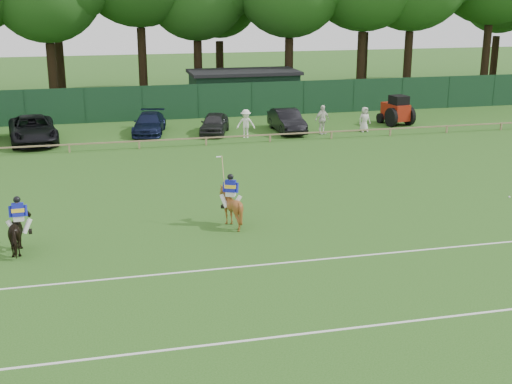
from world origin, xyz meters
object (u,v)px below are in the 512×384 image
object	(u,v)px
polo_ball	(509,197)
horse_dark	(20,232)
horse_chestnut	(231,207)
suv_black	(33,130)
tractor	(397,111)
spectator_mid	(322,120)
estate_black	(287,121)
utility_shed	(244,90)
hatch_grey	(214,123)
spectator_left	(246,124)
spectator_right	(364,119)
sedan_navy	(149,124)

from	to	relation	value
polo_ball	horse_dark	bearing A→B (deg)	-175.10
horse_chestnut	suv_black	world-z (taller)	suv_black
polo_ball	tractor	world-z (taller)	tractor
suv_black	spectator_mid	distance (m)	18.14
estate_black	spectator_mid	bearing A→B (deg)	-31.23
utility_shed	suv_black	bearing A→B (deg)	-149.79
spectator_mid	estate_black	bearing A→B (deg)	129.54
suv_black	hatch_grey	world-z (taller)	suv_black
spectator_left	spectator_mid	distance (m)	5.07
horse_dark	tractor	xyz separation A→B (m)	(23.27, 19.16, 0.23)
horse_chestnut	utility_shed	world-z (taller)	utility_shed
tractor	utility_shed	bearing A→B (deg)	126.67
horse_chestnut	suv_black	distance (m)	19.92
spectator_right	tractor	bearing A→B (deg)	22.67
estate_black	spectator_mid	world-z (taller)	spectator_mid
sedan_navy	spectator_mid	size ratio (longest dim) A/B	2.43
utility_shed	spectator_left	bearing A→B (deg)	-101.79
estate_black	tractor	bearing A→B (deg)	3.78
tractor	estate_black	bearing A→B (deg)	175.02
tractor	horse_chestnut	bearing A→B (deg)	-139.70
horse_chestnut	spectator_mid	world-z (taller)	spectator_mid
horse_chestnut	utility_shed	size ratio (longest dim) A/B	0.18
horse_dark	horse_chestnut	xyz separation A→B (m)	(7.86, 1.04, 0.03)
suv_black	utility_shed	bearing A→B (deg)	22.84
hatch_grey	estate_black	size ratio (longest dim) A/B	0.89
spectator_left	horse_dark	bearing A→B (deg)	-112.15
sedan_navy	estate_black	xyz separation A→B (m)	(8.88, -1.50, 0.07)
spectator_left	spectator_right	xyz separation A→B (m)	(8.03, 0.04, -0.08)
horse_chestnut	hatch_grey	xyz separation A→B (m)	(2.58, 18.03, -0.10)
suv_black	sedan_navy	distance (m)	7.24
spectator_mid	tractor	world-z (taller)	tractor
hatch_grey	tractor	size ratio (longest dim) A/B	1.48
utility_shed	horse_dark	bearing A→B (deg)	-117.28
spectator_mid	polo_ball	size ratio (longest dim) A/B	21.00
hatch_grey	spectator_mid	distance (m)	7.00
spectator_right	spectator_mid	bearing A→B (deg)	174.04
spectator_mid	hatch_grey	bearing A→B (deg)	145.88
horse_dark	utility_shed	xyz separation A→B (m)	(14.33, 27.79, 0.79)
hatch_grey	polo_ball	distance (m)	20.19
horse_chestnut	tractor	size ratio (longest dim) A/B	0.58
horse_chestnut	polo_ball	bearing A→B (deg)	-151.08
polo_ball	utility_shed	xyz separation A→B (m)	(-6.52, 26.00, 1.49)
estate_black	utility_shed	world-z (taller)	utility_shed
suv_black	spectator_mid	bearing A→B (deg)	-12.47
horse_chestnut	spectator_left	xyz separation A→B (m)	(4.29, 16.32, 0.12)
horse_chestnut	estate_black	bearing A→B (deg)	-87.10
estate_black	tractor	size ratio (longest dim) A/B	1.67
hatch_grey	suv_black	bearing A→B (deg)	-161.23
sedan_navy	suv_black	bearing A→B (deg)	-159.66
sedan_navy	utility_shed	bearing A→B (deg)	55.68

